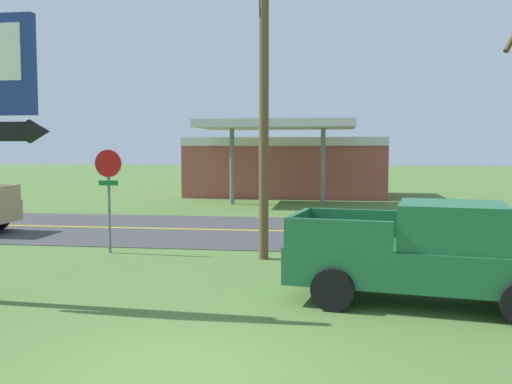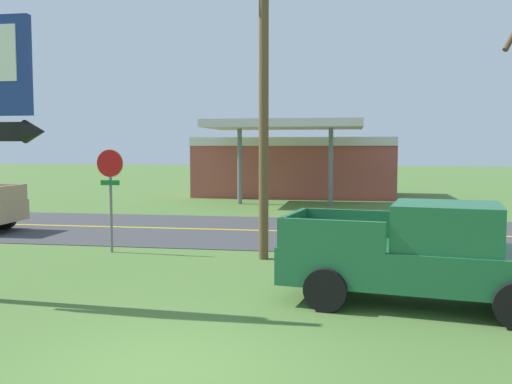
{
  "view_description": "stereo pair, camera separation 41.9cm",
  "coord_description": "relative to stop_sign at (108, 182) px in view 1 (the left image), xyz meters",
  "views": [
    {
      "loc": [
        2.14,
        -7.21,
        2.99
      ],
      "look_at": [
        0.0,
        8.0,
        1.8
      ],
      "focal_mm": 40.19,
      "sensor_mm": 36.0,
      "label": 1
    },
    {
      "loc": [
        2.56,
        -7.15,
        2.99
      ],
      "look_at": [
        0.0,
        8.0,
        1.8
      ],
      "focal_mm": 40.19,
      "sensor_mm": 36.0,
      "label": 2
    }
  ],
  "objects": [
    {
      "name": "stop_sign",
      "position": [
        0.0,
        0.0,
        0.0
      ],
      "size": [
        0.8,
        0.08,
        2.95
      ],
      "color": "slate",
      "rests_on": "ground"
    },
    {
      "name": "gas_station",
      "position": [
        3.27,
        20.17,
        -0.08
      ],
      "size": [
        12.0,
        11.5,
        4.4
      ],
      "color": "#A84C42",
      "rests_on": "ground"
    },
    {
      "name": "road_asphalt",
      "position": [
        4.23,
        4.85,
        -2.02
      ],
      "size": [
        140.0,
        8.0,
        0.02
      ],
      "primitive_type": "cube",
      "color": "#3D3D3F",
      "rests_on": "ground"
    },
    {
      "name": "utility_pole",
      "position": [
        4.45,
        -0.23,
        2.61
      ],
      "size": [
        2.16,
        0.26,
        8.61
      ],
      "color": "brown",
      "rests_on": "ground"
    },
    {
      "name": "road_centre_line",
      "position": [
        4.23,
        4.85,
        -2.0
      ],
      "size": [
        126.0,
        0.2,
        0.01
      ],
      "primitive_type": "cube",
      "color": "gold",
      "rests_on": "road_asphalt"
    },
    {
      "name": "ground_plane",
      "position": [
        4.23,
        -8.15,
        -2.03
      ],
      "size": [
        180.0,
        180.0,
        0.0
      ],
      "primitive_type": "plane",
      "color": "#4C7033"
    },
    {
      "name": "pickup_green_parked_on_lawn",
      "position": [
        8.14,
        -4.24,
        -1.06
      ],
      "size": [
        5.45,
        2.87,
        1.96
      ],
      "color": "#1E6038",
      "rests_on": "ground"
    }
  ]
}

